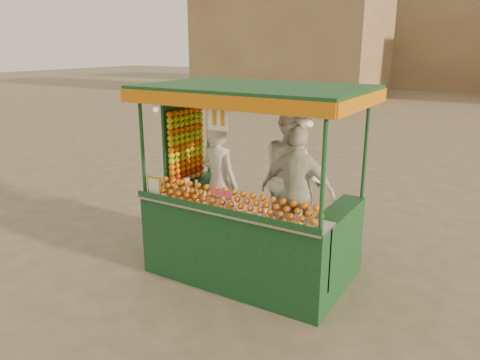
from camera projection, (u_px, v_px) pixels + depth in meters
The scene contains 7 objects.
ground at pixel (259, 270), 5.97m from camera, with size 90.00×90.00×0.00m, color brown.
building_left at pixel (291, 41), 25.99m from camera, with size 10.00×6.00×6.00m, color #9C8558.
building_center at pixel (450, 34), 30.58m from camera, with size 14.00×7.00×7.00m, color #9C8558.
juice_cart at pixel (244, 217), 5.66m from camera, with size 2.61×1.69×2.37m.
vendor_left at pixel (219, 184), 5.90m from camera, with size 0.67×0.51×1.63m.
vendor_middle at pixel (293, 176), 5.85m from camera, with size 1.13×1.13×1.85m.
vendor_right at pixel (297, 192), 5.62m from camera, with size 0.97×0.46×1.62m.
Camera 1 is at (2.58, -4.74, 2.81)m, focal length 34.30 mm.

